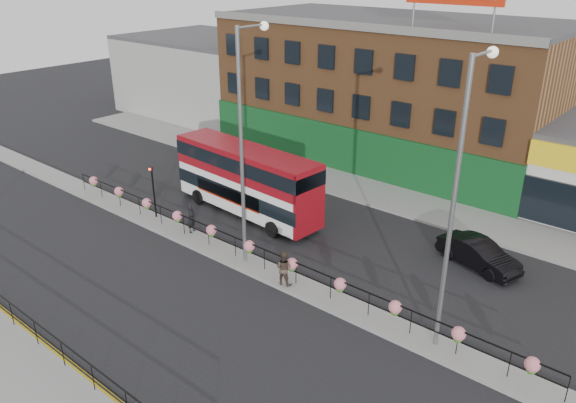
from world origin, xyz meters
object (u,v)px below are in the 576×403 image
Objects in this scene: pedestrian_b at (284,268)px; double_decker_bus at (247,174)px; lamp_column_west at (245,129)px; lamp_column_east at (459,185)px; car at (479,254)px; pedestrian_a at (191,218)px.

double_decker_bus is at bearing -46.95° from pedestrian_b.
lamp_column_west is at bearing -45.73° from double_decker_bus.
pedestrian_b is 9.56m from lamp_column_east.
double_decker_bus reaches higher than car.
pedestrian_a is at bearing 177.78° from lamp_column_west.
double_decker_bus is at bearing 117.96° from car.
double_decker_bus reaches higher than pedestrian_a.
lamp_column_east is at bearing 173.87° from pedestrian_b.
pedestrian_a is at bearing 132.37° from car.
lamp_column_east is (7.50, 0.78, 5.88)m from pedestrian_b.
lamp_column_west reaches higher than lamp_column_east.
lamp_column_west is (4.06, -4.17, 4.43)m from double_decker_bus.
pedestrian_b is 0.15× the size of lamp_column_west.
double_decker_bus is 8.63m from pedestrian_b.
pedestrian_a is at bearing -18.70° from pedestrian_b.
lamp_column_east reaches higher than pedestrian_a.
car is 9.32m from lamp_column_east.
pedestrian_b is 0.15× the size of lamp_column_east.
pedestrian_b is 6.67m from lamp_column_west.
pedestrian_a is 16.08m from lamp_column_east.
car is at bearing -80.87° from pedestrian_a.
pedestrian_b is at bearing -113.88° from pedestrian_a.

